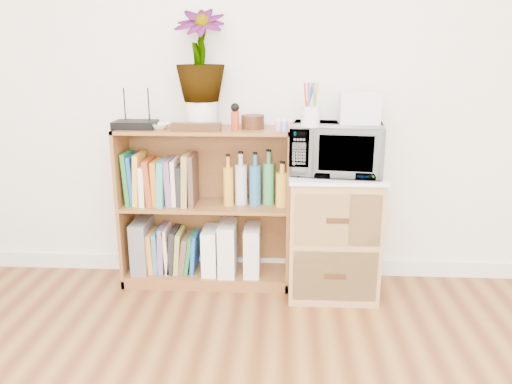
{
  "coord_description": "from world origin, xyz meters",
  "views": [
    {
      "loc": [
        0.11,
        -0.71,
        1.38
      ],
      "look_at": [
        -0.04,
        1.95,
        0.62
      ],
      "focal_mm": 35.0,
      "sensor_mm": 36.0,
      "label": 1
    }
  ],
  "objects": [
    {
      "name": "bookshelf",
      "position": [
        -0.35,
        2.1,
        0.47
      ],
      "size": [
        1.0,
        0.3,
        0.95
      ],
      "primitive_type": "cube",
      "color": "brown",
      "rests_on": "ground"
    },
    {
      "name": "cookbooks",
      "position": [
        -0.61,
        2.1,
        0.64
      ],
      "size": [
        0.41,
        0.2,
        0.31
      ],
      "color": "#1E7232",
      "rests_on": "bookshelf"
    },
    {
      "name": "liquor_bottles",
      "position": [
        -0.05,
        2.1,
        0.65
      ],
      "size": [
        0.38,
        0.07,
        0.32
      ],
      "color": "gold",
      "rests_on": "bookshelf"
    },
    {
      "name": "magazine_holder_mid",
      "position": [
        -0.22,
        2.09,
        0.23
      ],
      "size": [
        0.1,
        0.25,
        0.31
      ],
      "primitive_type": "cube",
      "color": "silver",
      "rests_on": "bookshelf"
    },
    {
      "name": "skirting_board",
      "position": [
        0.0,
        2.24,
        0.05
      ],
      "size": [
        4.0,
        0.02,
        0.1
      ],
      "primitive_type": "cube",
      "color": "white",
      "rests_on": "ground"
    },
    {
      "name": "file_box",
      "position": [
        -0.75,
        2.1,
        0.23
      ],
      "size": [
        0.09,
        0.25,
        0.32
      ],
      "primitive_type": "cube",
      "color": "slate",
      "rests_on": "bookshelf"
    },
    {
      "name": "white_bowl",
      "position": [
        -0.6,
        2.07,
        0.97
      ],
      "size": [
        0.13,
        0.13,
        0.03
      ],
      "primitive_type": "imported",
      "color": "white",
      "rests_on": "bookshelf"
    },
    {
      "name": "paint_jars",
      "position": [
        0.11,
        2.01,
        0.98
      ],
      "size": [
        0.11,
        0.04,
        0.05
      ],
      "primitive_type": "cube",
      "color": "pink",
      "rests_on": "bookshelf"
    },
    {
      "name": "potted_plant",
      "position": [
        -0.36,
        2.12,
        1.35
      ],
      "size": [
        0.28,
        0.28,
        0.5
      ],
      "primitive_type": "imported",
      "color": "#2E6B2B",
      "rests_on": "plant_pot"
    },
    {
      "name": "trinket_box",
      "position": [
        -0.37,
        2.0,
        0.97
      ],
      "size": [
        0.28,
        0.07,
        0.04
      ],
      "primitive_type": "cube",
      "color": "#351A0E",
      "rests_on": "bookshelf"
    },
    {
      "name": "plant_pot",
      "position": [
        -0.36,
        2.12,
        1.03
      ],
      "size": [
        0.18,
        0.18,
        0.15
      ],
      "primitive_type": "cylinder",
      "color": "white",
      "rests_on": "bookshelf"
    },
    {
      "name": "magazine_holder_left",
      "position": [
        -0.32,
        2.09,
        0.21
      ],
      "size": [
        0.09,
        0.22,
        0.28
      ],
      "primitive_type": "cube",
      "color": "white",
      "rests_on": "bookshelf"
    },
    {
      "name": "pen_cup",
      "position": [
        0.25,
        1.92,
        1.05
      ],
      "size": [
        0.1,
        0.1,
        0.11
      ],
      "primitive_type": "cylinder",
      "color": "silver",
      "rests_on": "microwave"
    },
    {
      "name": "lower_books",
      "position": [
        -0.56,
        2.1,
        0.2
      ],
      "size": [
        0.3,
        0.19,
        0.29
      ],
      "color": "orange",
      "rests_on": "bookshelf"
    },
    {
      "name": "kokeshi_doll",
      "position": [
        -0.16,
        2.06,
        1.0
      ],
      "size": [
        0.05,
        0.05,
        0.1
      ],
      "primitive_type": "cylinder",
      "color": "#B33316",
      "rests_on": "bookshelf"
    },
    {
      "name": "wicker_unit",
      "position": [
        0.4,
        2.02,
        0.35
      ],
      "size": [
        0.5,
        0.45,
        0.7
      ],
      "primitive_type": "cube",
      "color": "#9E7542",
      "rests_on": "ground"
    },
    {
      "name": "wooden_bowl",
      "position": [
        -0.07,
        2.11,
        0.99
      ],
      "size": [
        0.13,
        0.13,
        0.08
      ],
      "primitive_type": "cylinder",
      "color": "#32190D",
      "rests_on": "bookshelf"
    },
    {
      "name": "router",
      "position": [
        -0.74,
        2.08,
        0.97
      ],
      "size": [
        0.24,
        0.16,
        0.04
      ],
      "primitive_type": "cube",
      "color": "black",
      "rests_on": "bookshelf"
    },
    {
      "name": "microwave",
      "position": [
        0.4,
        2.02,
        0.86
      ],
      "size": [
        0.53,
        0.39,
        0.27
      ],
      "primitive_type": "imported",
      "rotation": [
        0.0,
        0.0,
        -0.12
      ],
      "color": "silver",
      "rests_on": "wicker_unit"
    },
    {
      "name": "magazine_holder_right",
      "position": [
        -0.07,
        2.09,
        0.22
      ],
      "size": [
        0.09,
        0.24,
        0.29
      ],
      "primitive_type": "cube",
      "color": "silver",
      "rests_on": "bookshelf"
    },
    {
      "name": "small_appliance",
      "position": [
        0.52,
        2.06,
        1.08
      ],
      "size": [
        0.21,
        0.18,
        0.17
      ],
      "primitive_type": "cube",
      "color": "silver",
      "rests_on": "microwave"
    }
  ]
}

